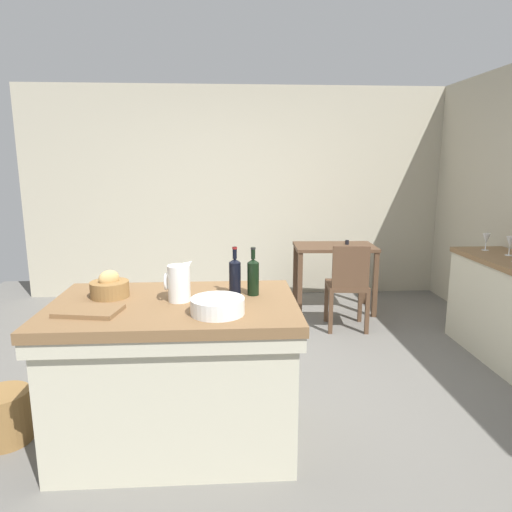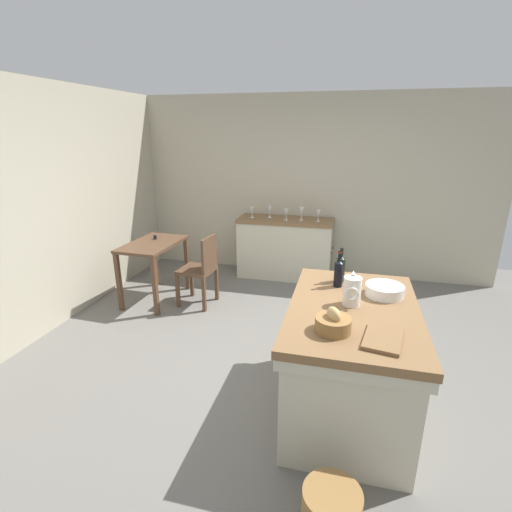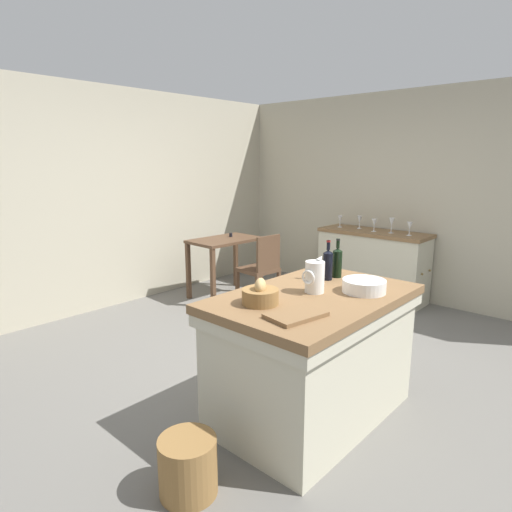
{
  "view_description": "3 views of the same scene",
  "coord_description": "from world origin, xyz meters",
  "px_view_note": "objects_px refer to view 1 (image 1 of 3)",
  "views": [
    {
      "loc": [
        -0.15,
        -3.21,
        1.68
      ],
      "look_at": [
        0.07,
        0.31,
        0.96
      ],
      "focal_mm": 32.05,
      "sensor_mm": 36.0,
      "label": 1
    },
    {
      "loc": [
        -3.06,
        -0.56,
        2.1
      ],
      "look_at": [
        0.16,
        0.25,
        1.0
      ],
      "focal_mm": 26.68,
      "sensor_mm": 36.0,
      "label": 2
    },
    {
      "loc": [
        -2.79,
        -2.22,
        1.76
      ],
      "look_at": [
        0.06,
        0.37,
        0.91
      ],
      "focal_mm": 30.64,
      "sensor_mm": 36.0,
      "label": 3
    }
  ],
  "objects_px": {
    "wooden_chair": "(348,284)",
    "wine_glass_far_right": "(486,239)",
    "wine_glass_right": "(510,243)",
    "wash_bowl": "(218,306)",
    "cutting_board": "(89,311)",
    "wicker_hamper": "(5,416)",
    "island_table": "(176,367)",
    "bread_basket": "(110,288)",
    "wine_bottle_dark": "(253,276)",
    "writing_desk": "(334,256)",
    "pitcher": "(179,283)",
    "wine_bottle_amber": "(235,275)"
  },
  "relations": [
    {
      "from": "writing_desk",
      "to": "wine_glass_far_right",
      "type": "distance_m",
      "value": 1.58
    },
    {
      "from": "writing_desk",
      "to": "wash_bowl",
      "type": "relative_size",
      "value": 3.17
    },
    {
      "from": "wooden_chair",
      "to": "wine_glass_far_right",
      "type": "bearing_deg",
      "value": -16.25
    },
    {
      "from": "wooden_chair",
      "to": "island_table",
      "type": "bearing_deg",
      "value": -130.0
    },
    {
      "from": "wine_bottle_amber",
      "to": "wicker_hamper",
      "type": "xyz_separation_m",
      "value": [
        -1.42,
        -0.08,
        -0.85
      ]
    },
    {
      "from": "wash_bowl",
      "to": "wine_bottle_dark",
      "type": "relative_size",
      "value": 0.98
    },
    {
      "from": "wash_bowl",
      "to": "cutting_board",
      "type": "xyz_separation_m",
      "value": [
        -0.69,
        0.05,
        -0.03
      ]
    },
    {
      "from": "wooden_chair",
      "to": "wicker_hamper",
      "type": "relative_size",
      "value": 2.79
    },
    {
      "from": "wine_bottle_dark",
      "to": "wine_glass_right",
      "type": "distance_m",
      "value": 2.56
    },
    {
      "from": "island_table",
      "to": "wine_bottle_amber",
      "type": "relative_size",
      "value": 4.81
    },
    {
      "from": "bread_basket",
      "to": "wine_bottle_dark",
      "type": "relative_size",
      "value": 0.77
    },
    {
      "from": "wash_bowl",
      "to": "wicker_hamper",
      "type": "distance_m",
      "value": 1.55
    },
    {
      "from": "wooden_chair",
      "to": "wash_bowl",
      "type": "bearing_deg",
      "value": -121.78
    },
    {
      "from": "wine_bottle_dark",
      "to": "wine_glass_far_right",
      "type": "height_order",
      "value": "wine_bottle_dark"
    },
    {
      "from": "wicker_hamper",
      "to": "pitcher",
      "type": "bearing_deg",
      "value": -1.81
    },
    {
      "from": "wooden_chair",
      "to": "bread_basket",
      "type": "relative_size",
      "value": 3.9
    },
    {
      "from": "wine_bottle_amber",
      "to": "wine_glass_far_right",
      "type": "height_order",
      "value": "wine_bottle_amber"
    },
    {
      "from": "island_table",
      "to": "wash_bowl",
      "type": "height_order",
      "value": "wash_bowl"
    },
    {
      "from": "bread_basket",
      "to": "wine_glass_right",
      "type": "height_order",
      "value": "bread_basket"
    },
    {
      "from": "wine_bottle_amber",
      "to": "wine_glass_right",
      "type": "xyz_separation_m",
      "value": [
        2.42,
        1.08,
        -0.01
      ]
    },
    {
      "from": "pitcher",
      "to": "wine_glass_far_right",
      "type": "relative_size",
      "value": 1.63
    },
    {
      "from": "wicker_hamper",
      "to": "wooden_chair",
      "type": "bearing_deg",
      "value": 34.25
    },
    {
      "from": "wooden_chair",
      "to": "wine_bottle_dark",
      "type": "xyz_separation_m",
      "value": [
        -1.05,
        -1.69,
        0.53
      ]
    },
    {
      "from": "island_table",
      "to": "bread_basket",
      "type": "relative_size",
      "value": 6.25
    },
    {
      "from": "island_table",
      "to": "cutting_board",
      "type": "height_order",
      "value": "cutting_board"
    },
    {
      "from": "cutting_board",
      "to": "wicker_hamper",
      "type": "relative_size",
      "value": 1.03
    },
    {
      "from": "wine_bottle_dark",
      "to": "pitcher",
      "type": "bearing_deg",
      "value": -167.46
    },
    {
      "from": "wine_glass_right",
      "to": "wine_glass_far_right",
      "type": "bearing_deg",
      "value": 106.04
    },
    {
      "from": "pitcher",
      "to": "wash_bowl",
      "type": "height_order",
      "value": "pitcher"
    },
    {
      "from": "wash_bowl",
      "to": "wine_glass_right",
      "type": "relative_size",
      "value": 1.73
    },
    {
      "from": "pitcher",
      "to": "wine_bottle_dark",
      "type": "bearing_deg",
      "value": 12.54
    },
    {
      "from": "wooden_chair",
      "to": "wash_bowl",
      "type": "distance_m",
      "value": 2.44
    },
    {
      "from": "wine_bottle_dark",
      "to": "wicker_hamper",
      "type": "bearing_deg",
      "value": -177.63
    },
    {
      "from": "bread_basket",
      "to": "cutting_board",
      "type": "height_order",
      "value": "bread_basket"
    },
    {
      "from": "wine_glass_right",
      "to": "wine_bottle_dark",
      "type": "bearing_deg",
      "value": -154.63
    },
    {
      "from": "wash_bowl",
      "to": "wicker_hamper",
      "type": "relative_size",
      "value": 0.91
    },
    {
      "from": "wooden_chair",
      "to": "wine_bottle_amber",
      "type": "height_order",
      "value": "wine_bottle_amber"
    },
    {
      "from": "island_table",
      "to": "wooden_chair",
      "type": "xyz_separation_m",
      "value": [
        1.52,
        1.81,
        0.0
      ]
    },
    {
      "from": "writing_desk",
      "to": "pitcher",
      "type": "xyz_separation_m",
      "value": [
        -1.49,
        -2.43,
        0.36
      ]
    },
    {
      "from": "wine_glass_right",
      "to": "pitcher",
      "type": "bearing_deg",
      "value": -156.53
    },
    {
      "from": "writing_desk",
      "to": "wicker_hamper",
      "type": "xyz_separation_m",
      "value": [
        -2.58,
        -2.39,
        -0.48
      ]
    },
    {
      "from": "island_table",
      "to": "wine_glass_far_right",
      "type": "relative_size",
      "value": 9.14
    },
    {
      "from": "wooden_chair",
      "to": "wine_glass_far_right",
      "type": "xyz_separation_m",
      "value": [
        1.19,
        -0.35,
        0.51
      ]
    },
    {
      "from": "wooden_chair",
      "to": "wine_glass_right",
      "type": "relative_size",
      "value": 5.3
    },
    {
      "from": "bread_basket",
      "to": "wine_bottle_amber",
      "type": "height_order",
      "value": "wine_bottle_amber"
    },
    {
      "from": "pitcher",
      "to": "wooden_chair",
      "type": "bearing_deg",
      "value": 50.22
    },
    {
      "from": "pitcher",
      "to": "wine_glass_far_right",
      "type": "bearing_deg",
      "value": 28.3
    },
    {
      "from": "wash_bowl",
      "to": "wine_bottle_dark",
      "type": "bearing_deg",
      "value": 58.72
    },
    {
      "from": "pitcher",
      "to": "wine_bottle_dark",
      "type": "height_order",
      "value": "wine_bottle_dark"
    },
    {
      "from": "bread_basket",
      "to": "wine_bottle_amber",
      "type": "distance_m",
      "value": 0.76
    }
  ]
}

